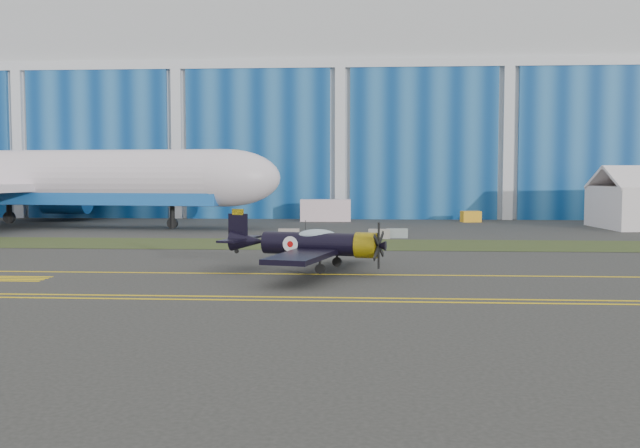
# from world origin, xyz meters

# --- Properties ---
(ground) EXTENTS (260.00, 260.00, 0.00)m
(ground) POSITION_xyz_m (0.00, 0.00, 0.00)
(ground) COLOR #373734
(ground) RESTS_ON ground
(grass_median) EXTENTS (260.00, 10.00, 0.02)m
(grass_median) POSITION_xyz_m (0.00, 14.00, 0.02)
(grass_median) COLOR #475128
(grass_median) RESTS_ON ground
(hangar) EXTENTS (220.00, 45.70, 30.00)m
(hangar) POSITION_xyz_m (0.00, 71.79, 14.96)
(hangar) COLOR silver
(hangar) RESTS_ON ground
(taxiway_centreline) EXTENTS (200.00, 0.20, 0.02)m
(taxiway_centreline) POSITION_xyz_m (0.00, -5.00, 0.01)
(taxiway_centreline) COLOR yellow
(taxiway_centreline) RESTS_ON ground
(edge_line_near) EXTENTS (80.00, 0.20, 0.02)m
(edge_line_near) POSITION_xyz_m (0.00, -14.50, 0.01)
(edge_line_near) COLOR yellow
(edge_line_near) RESTS_ON ground
(edge_line_far) EXTENTS (80.00, 0.20, 0.02)m
(edge_line_far) POSITION_xyz_m (0.00, -13.50, 0.01)
(edge_line_far) COLOR yellow
(edge_line_far) RESTS_ON ground
(warbird) EXTENTS (14.44, 16.21, 4.13)m
(warbird) POSITION_xyz_m (0.25, -4.23, 1.82)
(warbird) COLOR black
(warbird) RESTS_ON ground
(jetliner) EXTENTS (77.55, 67.97, 24.88)m
(jetliner) POSITION_xyz_m (-37.54, 33.28, 12.44)
(jetliner) COLOR white
(jetliner) RESTS_ON ground
(shipping_container) EXTENTS (6.49, 2.84, 2.76)m
(shipping_container) POSITION_xyz_m (-1.68, 44.73, 1.38)
(shipping_container) COLOR #F6D4DD
(shipping_container) RESTS_ON ground
(tug) EXTENTS (2.59, 1.89, 1.37)m
(tug) POSITION_xyz_m (16.63, 44.28, 0.69)
(tug) COLOR yellow
(tug) RESTS_ON ground
(barrier_a) EXTENTS (2.04, 0.77, 0.90)m
(barrier_a) POSITION_xyz_m (-3.70, 19.86, 0.45)
(barrier_a) COLOR gray
(barrier_a) RESTS_ON ground
(barrier_b) EXTENTS (2.07, 0.90, 0.90)m
(barrier_b) POSITION_xyz_m (4.85, 20.02, 0.45)
(barrier_b) COLOR #9B958C
(barrier_b) RESTS_ON ground
(barrier_c) EXTENTS (2.04, 0.74, 0.90)m
(barrier_c) POSITION_xyz_m (6.55, 20.70, 0.45)
(barrier_c) COLOR gray
(barrier_c) RESTS_ON ground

